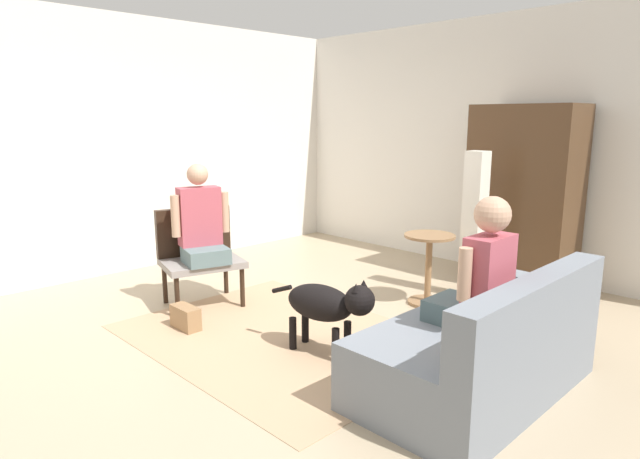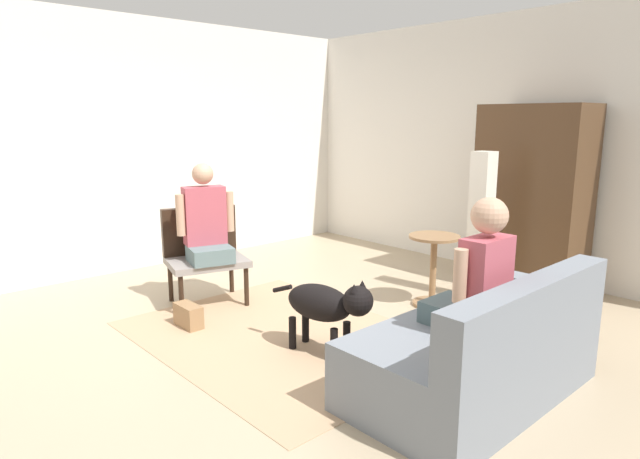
{
  "view_description": "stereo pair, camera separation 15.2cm",
  "coord_description": "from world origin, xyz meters",
  "px_view_note": "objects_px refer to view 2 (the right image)",
  "views": [
    {
      "loc": [
        3.03,
        -2.79,
        1.72
      ],
      "look_at": [
        0.23,
        -0.03,
        0.91
      ],
      "focal_mm": 30.59,
      "sensor_mm": 36.0,
      "label": 1
    },
    {
      "loc": [
        3.13,
        -2.68,
        1.72
      ],
      "look_at": [
        0.23,
        -0.03,
        0.91
      ],
      "focal_mm": 30.59,
      "sensor_mm": 36.0,
      "label": 2
    }
  ],
  "objects_px": {
    "round_end_table": "(433,266)",
    "dog": "(326,304)",
    "person_on_couch": "(477,277)",
    "armoire_cabinet": "(532,198)",
    "couch": "(481,351)",
    "person_on_armchair": "(206,222)",
    "handbag": "(188,316)",
    "column_lamp": "(480,228)",
    "armchair": "(203,247)"
  },
  "relations": [
    {
      "from": "round_end_table",
      "to": "dog",
      "type": "relative_size",
      "value": 0.76
    },
    {
      "from": "person_on_couch",
      "to": "armoire_cabinet",
      "type": "relative_size",
      "value": 0.45
    },
    {
      "from": "couch",
      "to": "person_on_couch",
      "type": "xyz_separation_m",
      "value": [
        -0.04,
        -0.02,
        0.48
      ]
    },
    {
      "from": "person_on_armchair",
      "to": "round_end_table",
      "type": "distance_m",
      "value": 2.12
    },
    {
      "from": "dog",
      "to": "handbag",
      "type": "bearing_deg",
      "value": -157.02
    },
    {
      "from": "couch",
      "to": "column_lamp",
      "type": "height_order",
      "value": "column_lamp"
    },
    {
      "from": "couch",
      "to": "dog",
      "type": "xyz_separation_m",
      "value": [
        -1.09,
        -0.29,
        0.09
      ]
    },
    {
      "from": "armchair",
      "to": "round_end_table",
      "type": "xyz_separation_m",
      "value": [
        1.56,
        1.48,
        -0.14
      ]
    },
    {
      "from": "dog",
      "to": "handbag",
      "type": "distance_m",
      "value": 1.29
    },
    {
      "from": "person_on_armchair",
      "to": "round_end_table",
      "type": "relative_size",
      "value": 1.32
    },
    {
      "from": "armchair",
      "to": "armoire_cabinet",
      "type": "height_order",
      "value": "armoire_cabinet"
    },
    {
      "from": "armchair",
      "to": "handbag",
      "type": "relative_size",
      "value": 3.11
    },
    {
      "from": "armchair",
      "to": "dog",
      "type": "xyz_separation_m",
      "value": [
        1.67,
        0.03,
        -0.13
      ]
    },
    {
      "from": "couch",
      "to": "person_on_couch",
      "type": "height_order",
      "value": "person_on_couch"
    },
    {
      "from": "couch",
      "to": "handbag",
      "type": "relative_size",
      "value": 5.83
    },
    {
      "from": "person_on_armchair",
      "to": "round_end_table",
      "type": "xyz_separation_m",
      "value": [
        1.42,
        1.52,
        -0.41
      ]
    },
    {
      "from": "round_end_table",
      "to": "armoire_cabinet",
      "type": "relative_size",
      "value": 0.36
    },
    {
      "from": "dog",
      "to": "person_on_armchair",
      "type": "bearing_deg",
      "value": -177.59
    },
    {
      "from": "armoire_cabinet",
      "to": "handbag",
      "type": "bearing_deg",
      "value": -113.31
    },
    {
      "from": "couch",
      "to": "handbag",
      "type": "distance_m",
      "value": 2.39
    },
    {
      "from": "armchair",
      "to": "person_on_armchair",
      "type": "distance_m",
      "value": 0.3
    },
    {
      "from": "person_on_couch",
      "to": "handbag",
      "type": "distance_m",
      "value": 2.43
    },
    {
      "from": "armoire_cabinet",
      "to": "handbag",
      "type": "height_order",
      "value": "armoire_cabinet"
    },
    {
      "from": "couch",
      "to": "person_on_couch",
      "type": "relative_size",
      "value": 2.0
    },
    {
      "from": "column_lamp",
      "to": "handbag",
      "type": "distance_m",
      "value": 2.78
    },
    {
      "from": "person_on_armchair",
      "to": "column_lamp",
      "type": "bearing_deg",
      "value": 51.26
    },
    {
      "from": "person_on_couch",
      "to": "column_lamp",
      "type": "distance_m",
      "value": 1.94
    },
    {
      "from": "person_on_armchair",
      "to": "dog",
      "type": "relative_size",
      "value": 1.01
    },
    {
      "from": "armchair",
      "to": "round_end_table",
      "type": "distance_m",
      "value": 2.16
    },
    {
      "from": "handbag",
      "to": "person_on_armchair",
      "type": "bearing_deg",
      "value": 131.79
    },
    {
      "from": "person_on_armchair",
      "to": "armoire_cabinet",
      "type": "distance_m",
      "value": 3.22
    },
    {
      "from": "person_on_armchair",
      "to": "column_lamp",
      "type": "height_order",
      "value": "column_lamp"
    },
    {
      "from": "person_on_couch",
      "to": "handbag",
      "type": "relative_size",
      "value": 2.92
    },
    {
      "from": "armoire_cabinet",
      "to": "armchair",
      "type": "bearing_deg",
      "value": -124.94
    },
    {
      "from": "person_on_armchair",
      "to": "column_lamp",
      "type": "distance_m",
      "value": 2.56
    },
    {
      "from": "dog",
      "to": "column_lamp",
      "type": "bearing_deg",
      "value": 88.24
    },
    {
      "from": "round_end_table",
      "to": "armoire_cabinet",
      "type": "distance_m",
      "value": 1.35
    },
    {
      "from": "round_end_table",
      "to": "column_lamp",
      "type": "bearing_deg",
      "value": 69.55
    },
    {
      "from": "armchair",
      "to": "round_end_table",
      "type": "relative_size",
      "value": 1.33
    },
    {
      "from": "armchair",
      "to": "dog",
      "type": "bearing_deg",
      "value": 0.92
    },
    {
      "from": "armchair",
      "to": "handbag",
      "type": "xyz_separation_m",
      "value": [
        0.52,
        -0.46,
        -0.42
      ]
    },
    {
      "from": "armchair",
      "to": "person_on_couch",
      "type": "height_order",
      "value": "person_on_couch"
    },
    {
      "from": "armchair",
      "to": "handbag",
      "type": "bearing_deg",
      "value": -42.0
    },
    {
      "from": "couch",
      "to": "dog",
      "type": "bearing_deg",
      "value": -165.07
    },
    {
      "from": "couch",
      "to": "column_lamp",
      "type": "relative_size",
      "value": 1.17
    },
    {
      "from": "round_end_table",
      "to": "dog",
      "type": "bearing_deg",
      "value": -85.4
    },
    {
      "from": "armchair",
      "to": "dog",
      "type": "distance_m",
      "value": 1.68
    },
    {
      "from": "person_on_armchair",
      "to": "round_end_table",
      "type": "height_order",
      "value": "person_on_armchair"
    },
    {
      "from": "couch",
      "to": "handbag",
      "type": "bearing_deg",
      "value": -160.83
    },
    {
      "from": "person_on_armchair",
      "to": "couch",
      "type": "bearing_deg",
      "value": 7.71
    }
  ]
}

